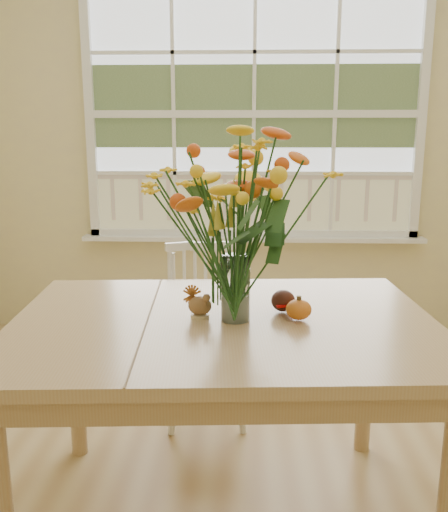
{
  "coord_description": "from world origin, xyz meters",
  "views": [
    {
      "loc": [
        -0.07,
        -1.6,
        1.42
      ],
      "look_at": [
        -0.13,
        0.21,
        1.01
      ],
      "focal_mm": 38.0,
      "sensor_mm": 36.0,
      "label": 1
    }
  ],
  "objects": [
    {
      "name": "wall_back",
      "position": [
        0.0,
        2.25,
        1.35
      ],
      "size": [
        4.0,
        0.02,
        2.7
      ],
      "primitive_type": "cube",
      "color": "beige",
      "rests_on": "floor"
    },
    {
      "name": "window",
      "position": [
        0.0,
        2.21,
        1.53
      ],
      "size": [
        2.42,
        0.12,
        1.74
      ],
      "color": "silver",
      "rests_on": "wall_back"
    },
    {
      "name": "dining_table",
      "position": [
        -0.13,
        0.19,
        0.7
      ],
      "size": [
        1.53,
        1.14,
        0.79
      ],
      "rotation": [
        0.0,
        0.0,
        0.06
      ],
      "color": "tan",
      "rests_on": "floor"
    },
    {
      "name": "windsor_chair",
      "position": [
        -0.25,
        0.99,
        0.49
      ],
      "size": [
        0.43,
        0.41,
        0.86
      ],
      "rotation": [
        0.0,
        0.0,
        0.08
      ],
      "color": "white",
      "rests_on": "floor"
    },
    {
      "name": "flower_vase",
      "position": [
        -0.09,
        0.18,
        1.13
      ],
      "size": [
        0.47,
        0.47,
        0.56
      ],
      "color": "white",
      "rests_on": "dining_table"
    },
    {
      "name": "pumpkin",
      "position": [
        0.13,
        0.18,
        0.82
      ],
      "size": [
        0.09,
        0.09,
        0.07
      ],
      "primitive_type": "ellipsoid",
      "color": "#DB5E19",
      "rests_on": "dining_table"
    },
    {
      "name": "turkey_figurine",
      "position": [
        -0.22,
        0.2,
        0.83
      ],
      "size": [
        0.09,
        0.07,
        0.1
      ],
      "rotation": [
        0.0,
        0.0,
        -0.12
      ],
      "color": "#CCB78C",
      "rests_on": "dining_table"
    },
    {
      "name": "dark_gourd",
      "position": [
        0.08,
        0.27,
        0.83
      ],
      "size": [
        0.13,
        0.09,
        0.08
      ],
      "color": "#38160F",
      "rests_on": "dining_table"
    }
  ]
}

